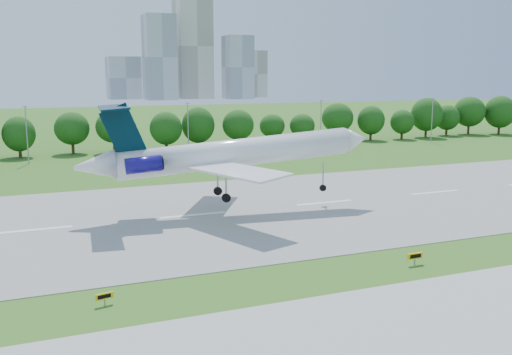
{
  "coord_description": "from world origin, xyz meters",
  "views": [
    {
      "loc": [
        -19.93,
        -47.07,
        18.66
      ],
      "look_at": [
        6.3,
        18.0,
        5.96
      ],
      "focal_mm": 40.0,
      "sensor_mm": 36.0,
      "label": 1
    }
  ],
  "objects": [
    {
      "name": "taxi_sign_right",
      "position": [
        14.99,
        -2.68,
        0.91
      ],
      "size": [
        1.75,
        0.25,
        1.23
      ],
      "rotation": [
        0.0,
        0.0,
        0.01
      ],
      "color": "gray",
      "rests_on": "ground"
    },
    {
      "name": "runway",
      "position": [
        0.0,
        25.0,
        0.04
      ],
      "size": [
        400.0,
        45.0,
        0.08
      ],
      "primitive_type": "cube",
      "color": "gray",
      "rests_on": "ground"
    },
    {
      "name": "airliner",
      "position": [
        4.28,
        25.16,
        8.19
      ],
      "size": [
        41.1,
        29.77,
        13.25
      ],
      "rotation": [
        0.0,
        -0.07,
        -0.08
      ],
      "color": "white",
      "rests_on": "ground"
    },
    {
      "name": "taxi_sign_centre",
      "position": [
        -14.95,
        -1.47,
        0.77
      ],
      "size": [
        1.49,
        0.48,
        1.04
      ],
      "rotation": [
        0.0,
        0.0,
        0.21
      ],
      "color": "gray",
      "rests_on": "ground"
    },
    {
      "name": "skyline",
      "position": [
        100.16,
        390.61,
        30.46
      ],
      "size": [
        127.0,
        52.0,
        80.0
      ],
      "color": "#B2B2B7",
      "rests_on": "ground"
    },
    {
      "name": "ground",
      "position": [
        0.0,
        0.0,
        0.0
      ],
      "size": [
        600.0,
        600.0,
        0.0
      ],
      "primitive_type": "plane",
      "color": "#2B5B18",
      "rests_on": "ground"
    },
    {
      "name": "light_poles",
      "position": [
        -2.5,
        82.0,
        6.34
      ],
      "size": [
        175.9,
        0.25,
        12.19
      ],
      "color": "gray",
      "rests_on": "ground"
    },
    {
      "name": "service_vehicle_b",
      "position": [
        -6.4,
        75.43,
        0.69
      ],
      "size": [
        4.14,
        1.9,
        1.38
      ],
      "primitive_type": "imported",
      "rotation": [
        0.0,
        0.0,
        1.64
      ],
      "color": "silver",
      "rests_on": "ground"
    },
    {
      "name": "tree_line",
      "position": [
        0.0,
        92.0,
        6.19
      ],
      "size": [
        288.4,
        8.4,
        10.4
      ],
      "color": "#382314",
      "rests_on": "ground"
    }
  ]
}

